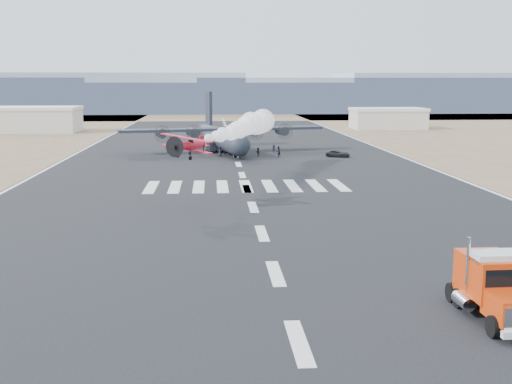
{
  "coord_description": "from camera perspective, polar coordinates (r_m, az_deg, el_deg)",
  "views": [
    {
      "loc": [
        -4.33,
        -30.66,
        13.08
      ],
      "look_at": [
        -0.64,
        22.2,
        4.0
      ],
      "focal_mm": 45.0,
      "sensor_mm": 36.0,
      "label": 1
    }
  ],
  "objects": [
    {
      "name": "hangar_left",
      "position": [
        182.27,
        -19.26,
        6.14
      ],
      "size": [
        24.5,
        14.5,
        6.7
      ],
      "color": "#B8B1A3",
      "rests_on": "ground"
    },
    {
      "name": "crew_h",
      "position": [
        116.77,
        -2.25,
        3.68
      ],
      "size": [
        0.86,
        0.9,
        1.59
      ],
      "primitive_type": "imported",
      "rotation": [
        0.0,
        0.0,
        5.4
      ],
      "color": "black",
      "rests_on": "ground"
    },
    {
      "name": "crew_d",
      "position": [
        116.7,
        -1.08,
        3.73
      ],
      "size": [
        1.18,
        0.92,
        1.8
      ],
      "primitive_type": "imported",
      "rotation": [
        0.0,
        0.0,
        2.72
      ],
      "color": "black",
      "rests_on": "ground"
    },
    {
      "name": "hangar_right",
      "position": [
        187.81,
        11.63,
        6.45
      ],
      "size": [
        20.5,
        12.5,
        5.9
      ],
      "color": "#B8B1A3",
      "rests_on": "ground"
    },
    {
      "name": "crew_e",
      "position": [
        114.9,
        -3.23,
        3.62
      ],
      "size": [
        0.99,
        0.77,
        1.78
      ],
      "primitive_type": "imported",
      "rotation": [
        0.0,
        0.0,
        2.83
      ],
      "color": "black",
      "rests_on": "ground"
    },
    {
      "name": "ridge_seg_c",
      "position": [
        296.96,
        -15.96,
        8.47
      ],
      "size": [
        150.0,
        50.0,
        17.0
      ],
      "primitive_type": "cube",
      "color": "#8695AA",
      "rests_on": "ground"
    },
    {
      "name": "ridge_seg_d",
      "position": [
        290.77,
        -3.17,
        8.41
      ],
      "size": [
        150.0,
        50.0,
        13.0
      ],
      "primitive_type": "cube",
      "color": "#8695AA",
      "rests_on": "ground"
    },
    {
      "name": "ground",
      "position": [
        33.61,
        3.84,
        -13.2
      ],
      "size": [
        500.0,
        500.0,
        0.0
      ],
      "primitive_type": "plane",
      "color": "black",
      "rests_on": "ground"
    },
    {
      "name": "aerobatic_biplane",
      "position": [
        67.13,
        -6.02,
        4.16
      ],
      "size": [
        6.02,
        5.61,
        2.61
      ],
      "rotation": [
        0.0,
        0.12,
        -0.28
      ],
      "color": "red"
    },
    {
      "name": "crew_g",
      "position": [
        116.61,
        -2.76,
        3.73
      ],
      "size": [
        0.88,
        0.85,
        1.87
      ],
      "primitive_type": "imported",
      "rotation": [
        0.0,
        0.0,
        0.6
      ],
      "color": "black",
      "rests_on": "ground"
    },
    {
      "name": "crew_c",
      "position": [
        120.19,
        1.59,
        3.85
      ],
      "size": [
        1.12,
        0.75,
        1.59
      ],
      "primitive_type": "imported",
      "rotation": [
        0.0,
        0.0,
        0.29
      ],
      "color": "black",
      "rests_on": "ground"
    },
    {
      "name": "ridge_seg_f",
      "position": [
        320.23,
        21.04,
        8.27
      ],
      "size": [
        150.0,
        50.0,
        17.0
      ],
      "primitive_type": "cube",
      "color": "#8695AA",
      "rests_on": "ground"
    },
    {
      "name": "crew_f",
      "position": [
        115.17,
        0.18,
        3.59
      ],
      "size": [
        0.92,
        1.52,
        1.56
      ],
      "primitive_type": "imported",
      "rotation": [
        0.0,
        0.0,
        4.38
      ],
      "color": "black",
      "rests_on": "ground"
    },
    {
      "name": "runway_markings",
      "position": [
        91.7,
        -1.24,
        1.52
      ],
      "size": [
        60.0,
        260.0,
        0.01
      ],
      "primitive_type": null,
      "color": "silver",
      "rests_on": "ground"
    },
    {
      "name": "crew_b",
      "position": [
        114.22,
        1.99,
        3.62
      ],
      "size": [
        1.07,
        0.99,
        1.88
      ],
      "primitive_type": "imported",
      "rotation": [
        0.0,
        0.0,
        3.75
      ],
      "color": "black",
      "rests_on": "ground"
    },
    {
      "name": "smoke_trail",
      "position": [
        96.02,
        -0.45,
        6.04
      ],
      "size": [
        11.88,
        35.77,
        3.78
      ],
      "rotation": [
        0.0,
        0.0,
        -0.28
      ],
      "color": "white"
    },
    {
      "name": "ridge_seg_e",
      "position": [
        298.87,
        9.53,
        8.52
      ],
      "size": [
        150.0,
        50.0,
        15.0
      ],
      "primitive_type": "cube",
      "color": "#8695AA",
      "rests_on": "ground"
    },
    {
      "name": "transport_aircraft",
      "position": [
        123.54,
        -3.18,
        4.98
      ],
      "size": [
        38.84,
        31.79,
        11.26
      ],
      "rotation": [
        0.0,
        0.0,
        0.21
      ],
      "color": "black",
      "rests_on": "ground"
    },
    {
      "name": "semi_truck",
      "position": [
        38.54,
        20.4,
        -7.8
      ],
      "size": [
        3.02,
        8.55,
        3.83
      ],
      "rotation": [
        0.0,
        0.0,
        0.02
      ],
      "color": "black",
      "rests_on": "ground"
    },
    {
      "name": "scrub_far",
      "position": [
        261.02,
        -3.06,
        6.84
      ],
      "size": [
        500.0,
        80.0,
        0.0
      ],
      "primitive_type": "cube",
      "color": "brown",
      "rests_on": "ground"
    },
    {
      "name": "support_vehicle",
      "position": [
        114.83,
        7.3,
        3.4
      ],
      "size": [
        4.69,
        3.65,
        1.18
      ],
      "primitive_type": "imported",
      "rotation": [
        0.0,
        0.0,
        1.11
      ],
      "color": "black",
      "rests_on": "ground"
    },
    {
      "name": "crew_a",
      "position": [
        115.6,
        -5.91,
        3.6
      ],
      "size": [
        0.71,
        0.63,
        1.7
      ],
      "primitive_type": "imported",
      "rotation": [
        0.0,
        0.0,
        2.93
      ],
      "color": "black",
      "rests_on": "ground"
    }
  ]
}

